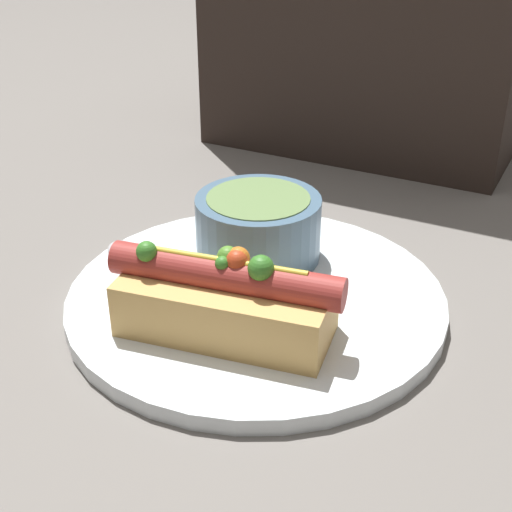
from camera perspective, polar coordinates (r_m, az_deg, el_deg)
name	(u,v)px	position (r m, az deg, el deg)	size (l,w,h in m)	color
ground_plane	(256,305)	(0.57, 0.00, -3.98)	(4.00, 4.00, 0.00)	slate
dinner_plate	(256,299)	(0.56, 0.00, -3.43)	(0.30, 0.30, 0.01)	white
hot_dog	(226,299)	(0.50, -2.45, -3.48)	(0.17, 0.09, 0.07)	tan
soup_bowl	(258,224)	(0.59, 0.18, 2.55)	(0.10, 0.10, 0.05)	slate
spoon	(130,262)	(0.60, -10.03, -0.46)	(0.12, 0.10, 0.01)	#B7B7BC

